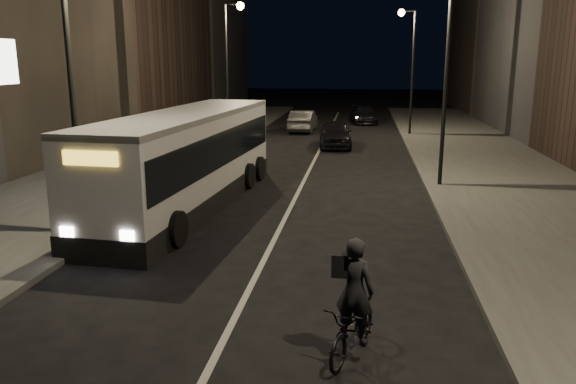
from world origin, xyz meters
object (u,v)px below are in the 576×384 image
(car_near, at_px, (335,134))
(car_far, at_px, (364,115))
(streetlight_left_near, at_px, (77,49))
(cyclist_on_bicycle, at_px, (354,318))
(streetlight_right_far, at_px, (409,55))
(car_mid, at_px, (303,121))
(streetlight_right_mid, at_px, (441,52))
(streetlight_left_far, at_px, (231,55))
(city_bus, at_px, (188,156))

(car_near, relative_size, car_far, 0.98)
(streetlight_left_near, relative_size, car_near, 1.76)
(streetlight_left_near, xyz_separation_m, cyclist_on_bicycle, (7.73, -5.85, -4.61))
(streetlight_left_near, bearing_deg, car_near, 71.62)
(streetlight_right_far, xyz_separation_m, car_far, (-2.83, 7.64, -4.67))
(streetlight_right_far, height_order, car_mid, streetlight_right_far)
(streetlight_right_mid, distance_m, streetlight_left_far, 14.62)
(streetlight_right_mid, distance_m, cyclist_on_bicycle, 14.89)
(car_near, bearing_deg, cyclist_on_bicycle, -90.64)
(cyclist_on_bicycle, bearing_deg, streetlight_right_far, 104.09)
(streetlight_right_mid, height_order, car_far, streetlight_right_mid)
(streetlight_right_far, xyz_separation_m, city_bus, (-8.93, -20.11, -3.55))
(streetlight_left_far, bearing_deg, car_far, 60.13)
(streetlight_right_mid, bearing_deg, car_far, 96.82)
(city_bus, distance_m, cyclist_on_bicycle, 11.48)
(streetlight_right_far, height_order, car_near, streetlight_right_far)
(streetlight_left_far, xyz_separation_m, car_near, (6.13, 0.46, -4.57))
(streetlight_left_far, xyz_separation_m, city_bus, (1.73, -14.11, -3.55))
(streetlight_left_near, relative_size, car_far, 1.71)
(streetlight_right_far, bearing_deg, streetlight_left_near, -113.96)
(cyclist_on_bicycle, height_order, car_far, cyclist_on_bicycle)
(city_bus, bearing_deg, streetlight_right_mid, 28.78)
(car_near, bearing_deg, streetlight_right_mid, -70.96)
(streetlight_left_near, distance_m, car_mid, 26.09)
(streetlight_right_mid, relative_size, streetlight_left_near, 1.00)
(streetlight_left_near, bearing_deg, streetlight_right_far, 66.04)
(streetlight_left_near, height_order, car_far, streetlight_left_near)
(streetlight_right_mid, distance_m, car_mid, 19.43)
(streetlight_right_far, relative_size, car_mid, 1.75)
(streetlight_right_far, xyz_separation_m, cyclist_on_bicycle, (-2.94, -29.85, -4.61))
(car_near, distance_m, car_mid, 7.48)
(streetlight_left_far, distance_m, city_bus, 14.65)
(streetlight_right_far, xyz_separation_m, car_near, (-4.53, -5.54, -4.57))
(streetlight_left_far, distance_m, cyclist_on_bicycle, 25.49)
(streetlight_left_near, distance_m, cyclist_on_bicycle, 10.73)
(streetlight_left_near, height_order, streetlight_left_far, same)
(streetlight_left_far, height_order, cyclist_on_bicycle, streetlight_left_far)
(streetlight_left_far, distance_m, car_far, 16.41)
(streetlight_right_far, xyz_separation_m, car_mid, (-7.20, 1.45, -4.60))
(streetlight_right_mid, distance_m, streetlight_left_near, 13.33)
(cyclist_on_bicycle, relative_size, car_mid, 0.48)
(streetlight_right_far, relative_size, streetlight_left_far, 1.00)
(streetlight_right_far, distance_m, streetlight_left_near, 26.26)
(streetlight_left_near, distance_m, car_near, 19.98)
(streetlight_right_mid, xyz_separation_m, streetlight_left_near, (-10.66, -8.00, 0.00))
(cyclist_on_bicycle, distance_m, car_far, 37.49)
(streetlight_right_mid, xyz_separation_m, cyclist_on_bicycle, (-2.94, -13.85, -4.61))
(cyclist_on_bicycle, relative_size, car_far, 0.47)
(streetlight_left_near, xyz_separation_m, car_mid, (3.47, 25.45, -4.60))
(streetlight_left_far, bearing_deg, streetlight_right_mid, -43.16)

